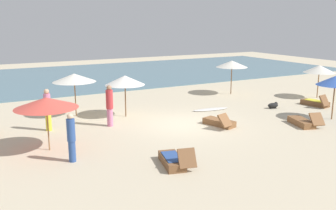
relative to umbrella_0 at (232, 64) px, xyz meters
The scene contains 17 objects.
ground_plane 8.22m from the umbrella_0, 142.94° to the right, with size 60.00×60.00×0.00m, color beige.
ocean_water 13.89m from the umbrella_0, 117.60° to the left, with size 48.00×16.00×0.06m, color slate.
umbrella_0 is the anchor object (origin of this frame).
umbrella_1 7.44m from the umbrella_0, 87.02° to the right, with size 1.75×1.75×2.13m.
umbrella_2 13.73m from the umbrella_0, 156.82° to the right, with size 2.30×2.30×2.00m.
umbrella_3 10.42m from the umbrella_0, behind, with size 2.13×2.13×2.14m.
umbrella_4 8.51m from the umbrella_0, 165.50° to the right, with size 1.96×1.96×2.07m.
umbrella_5 5.31m from the umbrella_0, 41.31° to the right, with size 1.89×1.89×2.03m.
lounger_0 13.03m from the umbrella_0, 136.20° to the right, with size 0.96×1.74×0.73m.
lounger_1 5.74m from the umbrella_0, 67.80° to the right, with size 0.84×1.72×0.74m.
lounger_2 7.92m from the umbrella_0, 131.55° to the right, with size 1.03×1.78×0.70m.
lounger_3 7.95m from the umbrella_0, 102.95° to the right, with size 1.06×1.80×0.68m.
person_2 10.16m from the umbrella_0, 160.32° to the right, with size 0.40×0.40×1.89m.
person_3 12.48m from the umbrella_0, 166.96° to the right, with size 0.41×0.41×1.85m.
person_4 14.06m from the umbrella_0, 150.19° to the right, with size 0.30×0.30×1.70m.
dog 4.73m from the umbrella_0, 96.08° to the right, with size 0.70×0.40×0.32m.
surfboard 5.15m from the umbrella_0, 140.76° to the right, with size 2.13×0.76×0.07m.
Camera 1 is at (-8.66, -14.28, 4.72)m, focal length 39.96 mm.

